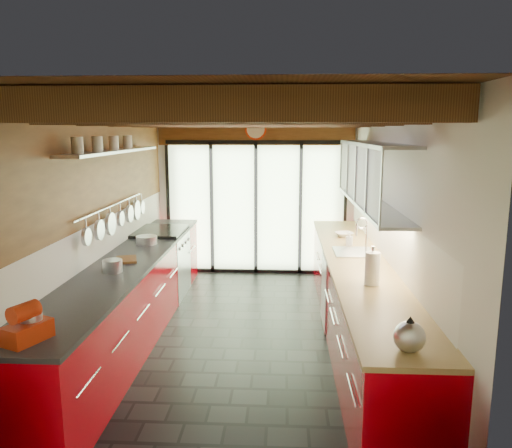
# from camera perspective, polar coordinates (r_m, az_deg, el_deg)

# --- Properties ---
(ground) EXTENTS (5.50, 5.50, 0.00)m
(ground) POSITION_cam_1_polar(r_m,az_deg,el_deg) (5.83, -1.52, -12.88)
(ground) COLOR black
(ground) RESTS_ON ground
(room_shell) EXTENTS (5.50, 5.50, 5.50)m
(room_shell) POSITION_cam_1_polar(r_m,az_deg,el_deg) (5.39, -1.61, 3.45)
(room_shell) COLOR silver
(room_shell) RESTS_ON ground
(ceiling_beams) EXTENTS (3.14, 5.06, 4.90)m
(ceiling_beams) POSITION_cam_1_polar(r_m,az_deg,el_deg) (5.73, -1.33, 11.97)
(ceiling_beams) COLOR #593316
(ceiling_beams) RESTS_ON ground
(glass_door) EXTENTS (2.95, 0.10, 2.90)m
(glass_door) POSITION_cam_1_polar(r_m,az_deg,el_deg) (8.07, -0.02, 5.86)
(glass_door) COLOR #C6EAAD
(glass_door) RESTS_ON ground
(left_counter) EXTENTS (0.68, 5.00, 0.92)m
(left_counter) POSITION_cam_1_polar(r_m,az_deg,el_deg) (5.90, -14.10, -8.13)
(left_counter) COLOR #B2010B
(left_counter) RESTS_ON ground
(range_stove) EXTENTS (0.66, 0.90, 0.97)m
(range_stove) POSITION_cam_1_polar(r_m,az_deg,el_deg) (7.24, -10.73, -4.44)
(range_stove) COLOR silver
(range_stove) RESTS_ON ground
(right_counter) EXTENTS (0.68, 5.00, 0.92)m
(right_counter) POSITION_cam_1_polar(r_m,az_deg,el_deg) (5.71, 11.45, -8.67)
(right_counter) COLOR #B2010B
(right_counter) RESTS_ON ground
(sink_assembly) EXTENTS (0.45, 0.52, 0.43)m
(sink_assembly) POSITION_cam_1_polar(r_m,az_deg,el_deg) (5.95, 11.22, -2.86)
(sink_assembly) COLOR silver
(sink_assembly) RESTS_ON right_counter
(upper_cabinets_right) EXTENTS (0.34, 3.00, 3.00)m
(upper_cabinets_right) POSITION_cam_1_polar(r_m,az_deg,el_deg) (5.74, 13.09, 5.58)
(upper_cabinets_right) COLOR silver
(upper_cabinets_right) RESTS_ON ground
(left_wall_fixtures) EXTENTS (0.28, 2.60, 0.96)m
(left_wall_fixtures) POSITION_cam_1_polar(r_m,az_deg,el_deg) (5.97, -15.66, 5.01)
(left_wall_fixtures) COLOR silver
(left_wall_fixtures) RESTS_ON ground
(stand_mixer) EXTENTS (0.28, 0.35, 0.28)m
(stand_mixer) POSITION_cam_1_polar(r_m,az_deg,el_deg) (3.76, -24.64, -10.50)
(stand_mixer) COLOR red
(stand_mixer) RESTS_ON left_counter
(pot_large) EXTENTS (0.24, 0.24, 0.13)m
(pot_large) POSITION_cam_1_polar(r_m,az_deg,el_deg) (5.25, -16.08, -4.62)
(pot_large) COLOR silver
(pot_large) RESTS_ON left_counter
(pot_small) EXTENTS (0.28, 0.28, 0.10)m
(pot_small) POSITION_cam_1_polar(r_m,az_deg,el_deg) (6.44, -12.38, -1.79)
(pot_small) COLOR silver
(pot_small) RESTS_ON left_counter
(cutting_board) EXTENTS (0.30, 0.36, 0.03)m
(cutting_board) POSITION_cam_1_polar(r_m,az_deg,el_deg) (5.67, -14.60, -3.96)
(cutting_board) COLOR brown
(cutting_board) RESTS_ON left_counter
(kettle) EXTENTS (0.25, 0.28, 0.24)m
(kettle) POSITION_cam_1_polar(r_m,az_deg,el_deg) (3.44, 17.14, -12.01)
(kettle) COLOR silver
(kettle) RESTS_ON right_counter
(paper_towel) EXTENTS (0.15, 0.15, 0.37)m
(paper_towel) POSITION_cam_1_polar(r_m,az_deg,el_deg) (4.72, 13.15, -5.03)
(paper_towel) COLOR white
(paper_towel) RESTS_ON right_counter
(soap_bottle) EXTENTS (0.09, 0.10, 0.17)m
(soap_bottle) POSITION_cam_1_polar(r_m,az_deg,el_deg) (6.30, 10.61, -1.67)
(soap_bottle) COLOR silver
(soap_bottle) RESTS_ON right_counter
(bowl) EXTENTS (0.29, 0.29, 0.06)m
(bowl) POSITION_cam_1_polar(r_m,az_deg,el_deg) (6.83, 10.03, -1.18)
(bowl) COLOR silver
(bowl) RESTS_ON right_counter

